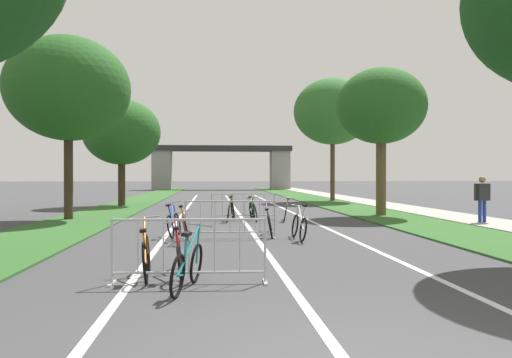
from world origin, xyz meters
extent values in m
cube|color=#2D5B26|center=(-6.10, 28.33, 0.03)|extent=(2.95, 69.25, 0.05)
cube|color=#2D5B26|center=(6.10, 28.33, 0.03)|extent=(2.95, 69.25, 0.05)
cube|color=#9E9B93|center=(8.74, 28.33, 0.04)|extent=(2.33, 69.25, 0.08)
cube|color=silver|center=(0.00, 20.03, 0.00)|extent=(0.14, 40.06, 0.01)
cube|color=silver|center=(2.54, 20.03, 0.00)|extent=(0.14, 40.06, 0.01)
cube|color=silver|center=(-2.54, 20.03, 0.00)|extent=(0.14, 40.06, 0.01)
cube|color=#2D2D30|center=(0.00, 57.23, 5.09)|extent=(17.25, 2.92, 0.63)
cube|color=gray|center=(-7.27, 57.23, 2.39)|extent=(2.30, 2.40, 4.78)
cube|color=gray|center=(7.27, 57.23, 2.39)|extent=(2.30, 2.40, 4.78)
cylinder|color=#3D2D1E|center=(-6.78, 15.76, 1.67)|extent=(0.34, 0.34, 3.33)
ellipsoid|color=#23561E|center=(-6.78, 15.76, 5.11)|extent=(4.75, 4.75, 4.04)
cylinder|color=#3D2D1E|center=(-6.29, 24.45, 1.29)|extent=(0.40, 0.40, 2.57)
ellipsoid|color=#23561E|center=(-6.29, 24.45, 4.20)|extent=(4.35, 4.35, 3.70)
cylinder|color=brown|center=(6.03, 16.67, 1.65)|extent=(0.43, 0.43, 3.30)
ellipsoid|color=#23561E|center=(6.03, 16.67, 4.74)|extent=(3.84, 3.84, 3.26)
cylinder|color=#4C3823|center=(6.88, 28.65, 2.05)|extent=(0.31, 0.31, 4.09)
ellipsoid|color=#2D6628|center=(6.88, 28.65, 6.06)|extent=(5.24, 5.24, 4.45)
cylinder|color=#ADADB2|center=(-2.82, 4.04, 0.53)|extent=(0.04, 0.04, 1.05)
cube|color=#ADADB2|center=(-2.82, 4.04, 0.01)|extent=(0.08, 0.44, 0.03)
cylinder|color=#ADADB2|center=(-0.38, 3.92, 0.53)|extent=(0.04, 0.04, 1.05)
cube|color=#ADADB2|center=(-0.38, 3.92, 0.01)|extent=(0.08, 0.44, 0.03)
cylinder|color=#ADADB2|center=(-1.60, 3.98, 1.03)|extent=(2.45, 0.16, 0.04)
cylinder|color=#ADADB2|center=(-1.60, 3.98, 0.18)|extent=(2.45, 0.16, 0.04)
cylinder|color=#ADADB2|center=(-2.42, 4.02, 0.61)|extent=(0.02, 0.02, 0.87)
cylinder|color=#ADADB2|center=(-2.01, 4.00, 0.61)|extent=(0.02, 0.02, 0.87)
cylinder|color=#ADADB2|center=(-1.60, 3.98, 0.61)|extent=(0.02, 0.02, 0.87)
cylinder|color=#ADADB2|center=(-1.19, 3.96, 0.61)|extent=(0.02, 0.02, 0.87)
cylinder|color=#ADADB2|center=(-0.78, 3.94, 0.61)|extent=(0.02, 0.02, 0.87)
cylinder|color=#ADADB2|center=(-1.95, 9.65, 0.53)|extent=(0.04, 0.04, 1.05)
cube|color=#ADADB2|center=(-1.95, 9.65, 0.01)|extent=(0.08, 0.44, 0.03)
cylinder|color=#ADADB2|center=(0.49, 9.55, 0.53)|extent=(0.04, 0.04, 1.05)
cube|color=#ADADB2|center=(0.49, 9.55, 0.01)|extent=(0.08, 0.44, 0.03)
cylinder|color=#ADADB2|center=(-0.73, 9.60, 1.03)|extent=(2.45, 0.14, 0.04)
cylinder|color=#ADADB2|center=(-0.73, 9.60, 0.18)|extent=(2.45, 0.14, 0.04)
cylinder|color=#ADADB2|center=(-1.55, 9.64, 0.61)|extent=(0.02, 0.02, 0.87)
cylinder|color=#ADADB2|center=(-1.14, 9.62, 0.61)|extent=(0.02, 0.02, 0.87)
cylinder|color=#ADADB2|center=(-0.73, 9.60, 0.61)|extent=(0.02, 0.02, 0.87)
cylinder|color=#ADADB2|center=(-0.32, 9.59, 0.61)|extent=(0.02, 0.02, 0.87)
cylinder|color=#ADADB2|center=(0.09, 9.57, 0.61)|extent=(0.02, 0.02, 0.87)
cylinder|color=#ADADB2|center=(-1.23, 15.19, 0.53)|extent=(0.04, 0.04, 1.05)
cube|color=#ADADB2|center=(-1.23, 15.19, 0.01)|extent=(0.07, 0.44, 0.03)
cylinder|color=#ADADB2|center=(1.22, 15.27, 0.53)|extent=(0.04, 0.04, 1.05)
cube|color=#ADADB2|center=(1.22, 15.27, 0.01)|extent=(0.07, 0.44, 0.03)
cylinder|color=#ADADB2|center=(-0.01, 15.23, 1.03)|extent=(2.45, 0.12, 0.04)
cylinder|color=#ADADB2|center=(-0.01, 15.23, 0.18)|extent=(2.45, 0.12, 0.04)
cylinder|color=#ADADB2|center=(-0.82, 15.20, 0.61)|extent=(0.02, 0.02, 0.87)
cylinder|color=#ADADB2|center=(-0.41, 15.21, 0.61)|extent=(0.02, 0.02, 0.87)
cylinder|color=#ADADB2|center=(-0.01, 15.23, 0.61)|extent=(0.02, 0.02, 0.87)
cylinder|color=#ADADB2|center=(0.40, 15.24, 0.61)|extent=(0.02, 0.02, 0.87)
cylinder|color=#ADADB2|center=(0.81, 15.25, 0.61)|extent=(0.02, 0.02, 0.87)
torus|color=black|center=(-2.29, 3.97, 0.34)|extent=(0.16, 0.69, 0.69)
torus|color=black|center=(-2.37, 4.93, 0.34)|extent=(0.16, 0.69, 0.69)
cylinder|color=orange|center=(-2.36, 4.42, 0.67)|extent=(0.17, 0.94, 0.68)
cylinder|color=orange|center=(-2.34, 4.24, 0.56)|extent=(0.09, 0.12, 0.55)
cylinder|color=orange|center=(-2.31, 4.12, 0.32)|extent=(0.05, 0.32, 0.08)
cylinder|color=orange|center=(-2.40, 4.91, 0.67)|extent=(0.10, 0.10, 0.65)
cube|color=black|center=(-2.36, 4.21, 0.84)|extent=(0.12, 0.25, 0.06)
cylinder|color=#99999E|center=(-2.43, 4.88, 0.99)|extent=(0.51, 0.07, 0.07)
torus|color=black|center=(1.51, 14.25, 0.31)|extent=(0.25, 0.63, 0.61)
torus|color=black|center=(1.68, 15.27, 0.31)|extent=(0.25, 0.63, 0.61)
cylinder|color=gold|center=(1.64, 14.73, 0.58)|extent=(0.30, 0.98, 0.59)
cylinder|color=gold|center=(1.60, 14.54, 0.56)|extent=(0.14, 0.14, 0.60)
cylinder|color=gold|center=(1.53, 14.42, 0.28)|extent=(0.07, 0.33, 0.07)
cylinder|color=gold|center=(1.72, 15.23, 0.58)|extent=(0.13, 0.11, 0.56)
cube|color=black|center=(1.65, 14.49, 0.86)|extent=(0.14, 0.25, 0.07)
cylinder|color=#99999E|center=(1.77, 15.20, 0.86)|extent=(0.48, 0.11, 0.11)
torus|color=black|center=(0.29, 15.24, 0.31)|extent=(0.24, 0.64, 0.62)
torus|color=black|center=(0.45, 16.26, 0.31)|extent=(0.24, 0.64, 0.62)
cylinder|color=silver|center=(0.33, 15.73, 0.57)|extent=(0.12, 1.00, 0.55)
cylinder|color=silver|center=(0.30, 15.53, 0.55)|extent=(0.14, 0.11, 0.58)
cylinder|color=silver|center=(0.32, 15.40, 0.29)|extent=(0.09, 0.33, 0.07)
cylinder|color=silver|center=(0.41, 16.24, 0.57)|extent=(0.12, 0.08, 0.52)
cube|color=black|center=(0.26, 15.50, 0.84)|extent=(0.14, 0.25, 0.06)
cylinder|color=#99999E|center=(0.37, 16.22, 0.83)|extent=(0.44, 0.10, 0.09)
torus|color=black|center=(-1.75, 4.05, 0.31)|extent=(0.15, 0.62, 0.61)
torus|color=black|center=(-1.82, 5.10, 0.31)|extent=(0.15, 0.62, 0.61)
cylinder|color=red|center=(-1.82, 4.55, 0.60)|extent=(0.17, 1.02, 0.63)
cylinder|color=red|center=(-1.80, 4.35, 0.56)|extent=(0.11, 0.13, 0.60)
cylinder|color=red|center=(-1.76, 4.22, 0.28)|extent=(0.04, 0.34, 0.07)
cylinder|color=red|center=(-1.85, 5.07, 0.60)|extent=(0.11, 0.10, 0.60)
cube|color=black|center=(-1.83, 4.31, 0.86)|extent=(0.12, 0.25, 0.06)
cylinder|color=#99999E|center=(-1.89, 5.05, 0.90)|extent=(0.43, 0.05, 0.08)
torus|color=black|center=(-0.39, 15.13, 0.33)|extent=(0.12, 0.67, 0.67)
torus|color=black|center=(-0.41, 16.19, 0.33)|extent=(0.12, 0.67, 0.67)
cylinder|color=black|center=(-0.43, 15.63, 0.65)|extent=(0.12, 1.03, 0.66)
cylinder|color=black|center=(-0.43, 15.43, 0.60)|extent=(0.11, 0.13, 0.65)
cylinder|color=black|center=(-0.39, 15.30, 0.31)|extent=(0.03, 0.34, 0.08)
cylinder|color=black|center=(-0.44, 16.16, 0.65)|extent=(0.11, 0.10, 0.63)
cube|color=black|center=(-0.46, 15.39, 0.93)|extent=(0.11, 0.24, 0.06)
cylinder|color=#99999E|center=(-0.47, 16.13, 0.96)|extent=(0.47, 0.04, 0.07)
torus|color=black|center=(-1.72, 3.01, 0.32)|extent=(0.25, 0.65, 0.64)
torus|color=black|center=(-1.49, 4.01, 0.32)|extent=(0.25, 0.65, 0.64)
cylinder|color=#197A7F|center=(-1.58, 3.48, 0.63)|extent=(0.33, 0.97, 0.66)
cylinder|color=#197A7F|center=(-1.62, 3.29, 0.58)|extent=(0.09, 0.13, 0.62)
cylinder|color=#197A7F|center=(-1.68, 3.17, 0.30)|extent=(0.10, 0.33, 0.08)
cylinder|color=#197A7F|center=(-1.46, 3.98, 0.63)|extent=(0.10, 0.11, 0.63)
cube|color=black|center=(-1.60, 3.24, 0.88)|extent=(0.16, 0.26, 0.06)
cylinder|color=#99999E|center=(-1.43, 3.95, 0.95)|extent=(0.43, 0.13, 0.07)
torus|color=black|center=(-2.36, 9.68, 0.33)|extent=(0.25, 0.68, 0.66)
torus|color=black|center=(-2.24, 10.64, 0.33)|extent=(0.25, 0.68, 0.66)
cylinder|color=#1E389E|center=(-2.36, 10.14, 0.64)|extent=(0.05, 0.95, 0.65)
cylinder|color=#1E389E|center=(-2.38, 9.96, 0.59)|extent=(0.18, 0.10, 0.63)
cylinder|color=#1E389E|center=(-2.34, 9.83, 0.31)|extent=(0.08, 0.32, 0.08)
cylinder|color=#1E389E|center=(-2.30, 10.63, 0.64)|extent=(0.16, 0.07, 0.62)
cube|color=black|center=(-2.44, 9.93, 0.91)|extent=(0.14, 0.25, 0.07)
cylinder|color=#99999E|center=(-2.37, 10.61, 0.95)|extent=(0.45, 0.08, 0.11)
torus|color=black|center=(0.32, 15.32, 0.34)|extent=(0.19, 0.69, 0.68)
torus|color=black|center=(0.38, 14.30, 0.34)|extent=(0.19, 0.69, 0.68)
cylinder|color=#1E7238|center=(0.30, 14.83, 0.62)|extent=(0.08, 0.99, 0.60)
cylinder|color=#1E7238|center=(0.29, 15.03, 0.60)|extent=(0.16, 0.11, 0.62)
cylinder|color=#1E7238|center=(0.33, 15.16, 0.32)|extent=(0.06, 0.33, 0.08)
cylinder|color=#1E7238|center=(0.33, 14.33, 0.62)|extent=(0.14, 0.09, 0.57)
cube|color=black|center=(0.24, 15.06, 0.91)|extent=(0.12, 0.25, 0.07)
cylinder|color=#99999E|center=(0.28, 14.35, 0.91)|extent=(0.48, 0.06, 0.11)
torus|color=black|center=(1.14, 8.68, 0.33)|extent=(0.17, 0.66, 0.65)
torus|color=black|center=(1.11, 9.75, 0.33)|extent=(0.17, 0.66, 0.65)
cylinder|color=#B7B7BC|center=(1.17, 9.19, 0.61)|extent=(0.10, 1.04, 0.60)
cylinder|color=#B7B7BC|center=(1.17, 8.99, 0.61)|extent=(0.16, 0.12, 0.67)
cylinder|color=#B7B7BC|center=(1.13, 8.85, 0.30)|extent=(0.05, 0.35, 0.08)
cylinder|color=#B7B7BC|center=(1.15, 9.72, 0.61)|extent=(0.13, 0.09, 0.57)
cube|color=black|center=(1.23, 8.95, 0.94)|extent=(0.11, 0.24, 0.06)
cylinder|color=#99999E|center=(1.20, 9.70, 0.89)|extent=(0.44, 0.04, 0.10)
torus|color=black|center=(0.37, 9.56, 0.32)|extent=(0.24, 0.65, 0.64)
torus|color=black|center=(0.49, 10.55, 0.32)|extent=(0.24, 0.65, 0.64)
cylinder|color=#662884|center=(0.37, 10.03, 0.63)|extent=(0.05, 0.98, 0.65)
cylinder|color=#662884|center=(0.36, 9.84, 0.53)|extent=(0.16, 0.11, 0.52)
cylinder|color=#662884|center=(0.40, 9.72, 0.30)|extent=(0.07, 0.32, 0.07)
cylinder|color=#662884|center=(0.42, 10.53, 0.63)|extent=(0.16, 0.08, 0.62)
cube|color=black|center=(0.31, 9.82, 0.79)|extent=(0.13, 0.25, 0.07)
cylinder|color=#99999E|center=(0.36, 10.51, 0.93)|extent=(0.52, 0.09, 0.13)
torus|color=black|center=(-1.97, 9.58, 0.33)|extent=(0.23, 0.67, 0.66)
torus|color=black|center=(-1.86, 8.49, 0.33)|extent=(0.23, 0.67, 0.66)
cylinder|color=orange|center=(-1.97, 9.06, 0.58)|extent=(0.05, 1.07, 0.54)
cylinder|color=orange|center=(-1.99, 9.27, 0.60)|extent=(0.18, 0.11, 0.64)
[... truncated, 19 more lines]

